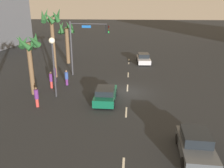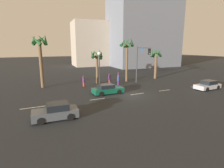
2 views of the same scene
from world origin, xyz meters
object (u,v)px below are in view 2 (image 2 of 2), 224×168
(car_2, at_px, (208,85))
(building_3, at_px, (143,31))
(traffic_signal, at_px, (141,59))
(pedestrian_3, at_px, (84,81))
(palm_tree_1, at_px, (40,50))
(building_0, at_px, (103,44))
(palm_tree_3, at_px, (97,58))
(pedestrian_1, at_px, (109,79))
(streetlamp, at_px, (99,62))
(pedestrian_2, at_px, (118,77))
(palm_tree_2, at_px, (127,49))
(car_1, at_px, (56,112))
(pedestrian_0, at_px, (118,80))
(palm_tree_0, at_px, (156,58))
(car_0, at_px, (107,89))

(car_2, bearing_deg, building_3, 72.23)
(traffic_signal, relative_size, pedestrian_3, 3.62)
(palm_tree_1, bearing_deg, building_0, 53.02)
(palm_tree_3, relative_size, building_0, 0.29)
(palm_tree_1, bearing_deg, pedestrian_1, -9.61)
(streetlamp, height_order, pedestrian_1, streetlamp)
(streetlamp, distance_m, pedestrian_2, 5.39)
(traffic_signal, distance_m, pedestrian_2, 5.26)
(pedestrian_1, height_order, building_0, building_0)
(palm_tree_3, distance_m, building_3, 33.91)
(palm_tree_2, relative_size, building_3, 0.35)
(pedestrian_2, xyz_separation_m, building_0, (9.89, 31.91, 6.45))
(pedestrian_2, height_order, palm_tree_3, palm_tree_3)
(pedestrian_2, xyz_separation_m, pedestrian_3, (-6.71, -0.50, -0.09))
(traffic_signal, height_order, building_3, building_3)
(car_1, xyz_separation_m, pedestrian_2, (12.77, 12.49, 0.37))
(pedestrian_1, bearing_deg, pedestrian_3, -176.41)
(building_0, xyz_separation_m, building_3, (11.10, -8.89, 4.29))
(pedestrian_0, bearing_deg, building_3, 48.45)
(pedestrian_1, relative_size, pedestrian_3, 1.00)
(palm_tree_1, bearing_deg, car_2, -27.70)
(palm_tree_0, height_order, palm_tree_1, palm_tree_1)
(pedestrian_1, bearing_deg, pedestrian_2, 5.89)
(car_1, height_order, streetlamp, streetlamp)
(car_2, height_order, palm_tree_1, palm_tree_1)
(pedestrian_1, distance_m, building_0, 34.82)
(palm_tree_0, bearing_deg, palm_tree_2, -178.47)
(streetlamp, relative_size, pedestrian_0, 3.37)
(streetlamp, bearing_deg, pedestrian_2, 18.46)
(pedestrian_1, xyz_separation_m, palm_tree_3, (-1.86, 1.19, 3.59))
(pedestrian_2, bearing_deg, car_1, -135.64)
(palm_tree_2, bearing_deg, car_2, -53.78)
(car_1, distance_m, streetlamp, 14.37)
(car_2, xyz_separation_m, building_0, (-0.36, 42.39, 6.86))
(streetlamp, height_order, pedestrian_3, streetlamp)
(car_0, bearing_deg, palm_tree_1, 134.90)
(palm_tree_1, bearing_deg, pedestrian_0, -15.01)
(traffic_signal, height_order, palm_tree_2, palm_tree_2)
(streetlamp, bearing_deg, pedestrian_0, -2.53)
(traffic_signal, bearing_deg, car_2, -45.92)
(traffic_signal, bearing_deg, palm_tree_2, 102.09)
(palm_tree_2, distance_m, palm_tree_3, 6.06)
(pedestrian_0, relative_size, building_3, 0.07)
(pedestrian_3, relative_size, palm_tree_0, 0.29)
(car_1, bearing_deg, car_0, 38.27)
(pedestrian_1, height_order, pedestrian_3, pedestrian_3)
(pedestrian_3, bearing_deg, car_2, -30.48)
(pedestrian_1, xyz_separation_m, palm_tree_1, (-11.00, 1.86, 5.06))
(car_2, xyz_separation_m, palm_tree_3, (-14.00, 11.47, 3.91))
(car_0, relative_size, palm_tree_2, 0.52)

